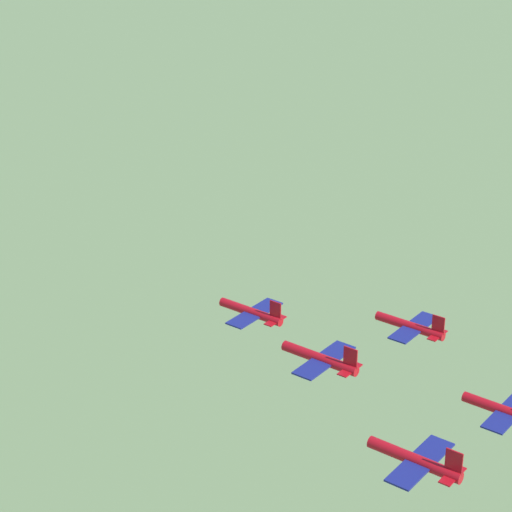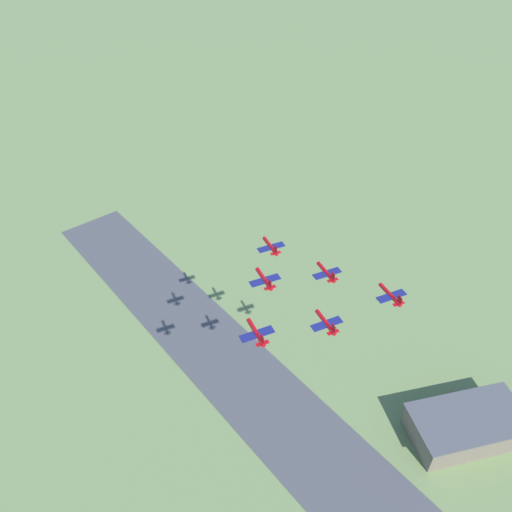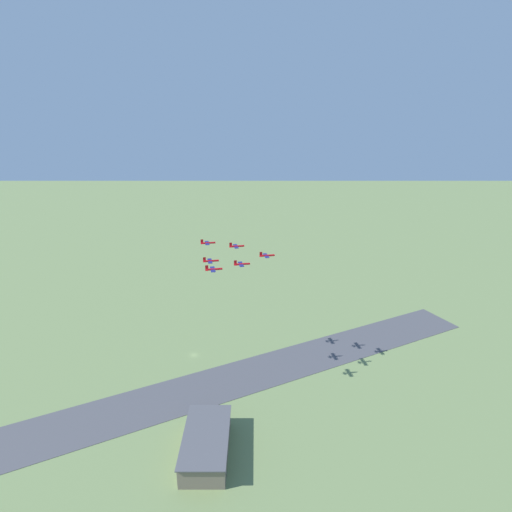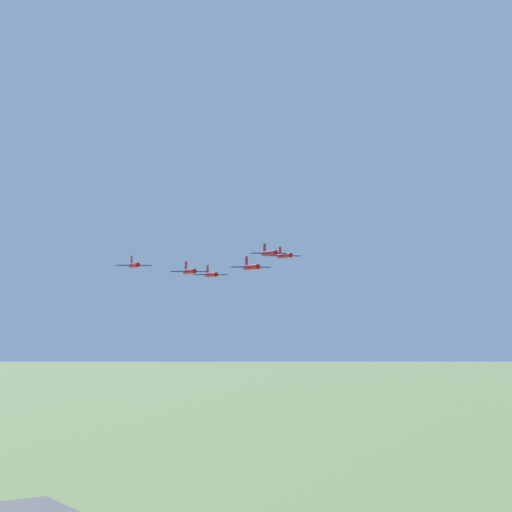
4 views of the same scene
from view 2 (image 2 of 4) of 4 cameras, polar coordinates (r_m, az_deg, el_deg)
runway_strip at (r=197.78m, az=1.23°, el=-16.33°), size 166.82×292.35×0.20m
hangar at (r=200.05m, az=22.90°, el=-17.44°), size 40.33×21.03×10.96m
jet_0 at (r=142.14m, az=1.71°, el=1.08°), size 8.28×8.61×2.88m
jet_1 at (r=125.92m, az=0.99°, el=-2.72°), size 8.28×8.61×2.88m
jet_2 at (r=135.68m, az=8.08°, el=-1.91°), size 8.28×8.61×2.88m
jet_3 at (r=112.99m, az=0.07°, el=-8.82°), size 8.28×8.61×2.88m
jet_4 at (r=122.72m, az=8.04°, el=-7.60°), size 8.28×8.61×2.88m
jet_5 at (r=129.86m, az=15.17°, el=-4.37°), size 8.28×8.61×2.88m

